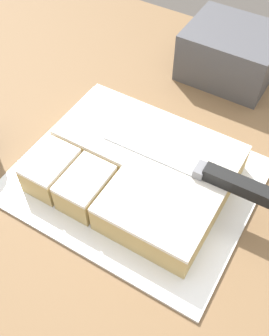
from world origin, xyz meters
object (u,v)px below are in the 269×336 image
(cake_board, at_px, (134,179))
(cake, at_px, (137,168))
(knife, at_px, (225,180))
(storage_box, at_px, (231,53))

(cake_board, xyz_separation_m, cake, (0.00, 0.00, 0.03))
(cake_board, relative_size, knife, 1.30)
(storage_box, bearing_deg, knife, -69.63)
(cake_board, bearing_deg, storage_box, 86.37)
(knife, bearing_deg, storage_box, -70.79)
(cake, bearing_deg, knife, 9.12)
(cake, relative_size, storage_box, 1.66)
(cake_board, height_order, knife, knife)
(cake, xyz_separation_m, storage_box, (0.02, 0.35, 0.02))
(cake_board, distance_m, knife, 0.16)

